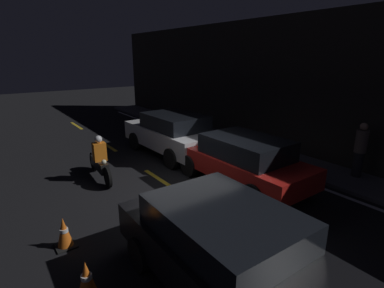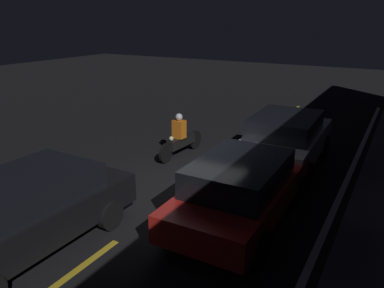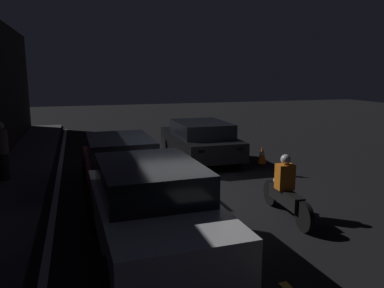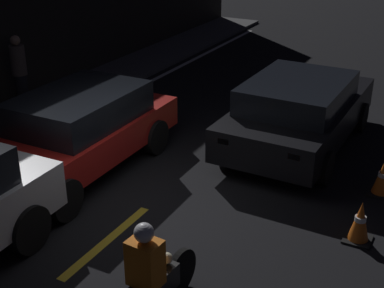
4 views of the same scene
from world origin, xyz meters
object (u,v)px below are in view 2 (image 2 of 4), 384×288
van_black (23,211)px  traffic_cone_near (69,166)px  traffic_cone_mid (18,187)px  taxi_red (242,188)px  motorcycle (181,138)px  sedan_white (285,139)px

van_black → traffic_cone_near: bearing=-145.7°
van_black → traffic_cone_mid: (-1.19, -1.85, -0.44)m
van_black → taxi_red: bearing=133.4°
taxi_red → traffic_cone_mid: taxi_red is taller
traffic_cone_mid → van_black: bearing=57.3°
taxi_red → van_black: 4.24m
motorcycle → taxi_red: bearing=52.7°
sedan_white → taxi_red: bearing=-179.7°
sedan_white → traffic_cone_near: (3.66, -4.80, -0.53)m
taxi_red → motorcycle: size_ratio=1.99×
taxi_red → traffic_cone_near: 4.95m
motorcycle → traffic_cone_near: bearing=-26.7°
sedan_white → motorcycle: 3.15m
taxi_red → motorcycle: 4.24m
van_black → motorcycle: 5.67m
taxi_red → van_black: size_ratio=1.00×
sedan_white → motorcycle: bearing=101.6°
van_black → traffic_cone_near: 3.30m
taxi_red → traffic_cone_near: taxi_red is taller
motorcycle → traffic_cone_near: size_ratio=3.44×
van_black → traffic_cone_mid: 2.24m
traffic_cone_near → traffic_cone_mid: traffic_cone_near is taller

